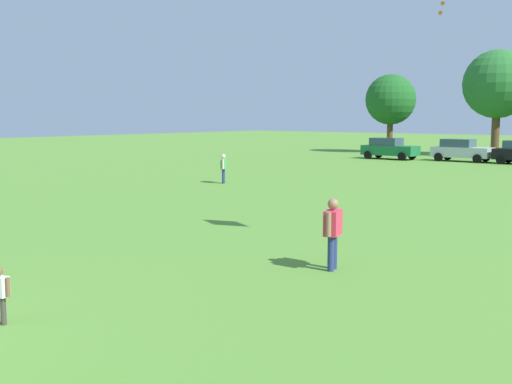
{
  "coord_description": "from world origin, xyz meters",
  "views": [
    {
      "loc": [
        10.39,
        -2.41,
        3.41
      ],
      "look_at": [
        2.12,
        7.83,
        1.78
      ],
      "focal_mm": 43.25,
      "sensor_mm": 36.0,
      "label": 1
    }
  ],
  "objects_px": {
    "adult_bystander": "(333,228)",
    "parked_car_green_0": "(389,148)",
    "bystander_near_trees": "(223,166)",
    "parked_car_silver_1": "(461,150)",
    "tree_left": "(498,84)",
    "tree_far_left": "(391,100)"
  },
  "relations": [
    {
      "from": "adult_bystander",
      "to": "parked_car_green_0",
      "type": "xyz_separation_m",
      "value": [
        -15.31,
        33.07,
        -0.1
      ]
    },
    {
      "from": "adult_bystander",
      "to": "tree_left",
      "type": "height_order",
      "value": "tree_left"
    },
    {
      "from": "adult_bystander",
      "to": "tree_far_left",
      "type": "relative_size",
      "value": 0.22
    },
    {
      "from": "tree_far_left",
      "to": "tree_left",
      "type": "relative_size",
      "value": 0.81
    },
    {
      "from": "bystander_near_trees",
      "to": "tree_far_left",
      "type": "height_order",
      "value": "tree_far_left"
    },
    {
      "from": "adult_bystander",
      "to": "bystander_near_trees",
      "type": "relative_size",
      "value": 1.08
    },
    {
      "from": "parked_car_silver_1",
      "to": "tree_left",
      "type": "height_order",
      "value": "tree_left"
    },
    {
      "from": "adult_bystander",
      "to": "parked_car_silver_1",
      "type": "bearing_deg",
      "value": 0.89
    },
    {
      "from": "bystander_near_trees",
      "to": "adult_bystander",
      "type": "bearing_deg",
      "value": 12.17
    },
    {
      "from": "parked_car_green_0",
      "to": "tree_far_left",
      "type": "distance_m",
      "value": 9.91
    },
    {
      "from": "parked_car_silver_1",
      "to": "tree_left",
      "type": "distance_m",
      "value": 9.26
    },
    {
      "from": "bystander_near_trees",
      "to": "parked_car_silver_1",
      "type": "bearing_deg",
      "value": 133.03
    },
    {
      "from": "tree_far_left",
      "to": "adult_bystander",
      "type": "bearing_deg",
      "value": -64.82
    },
    {
      "from": "tree_far_left",
      "to": "bystander_near_trees",
      "type": "bearing_deg",
      "value": -79.21
    },
    {
      "from": "parked_car_green_0",
      "to": "tree_far_left",
      "type": "xyz_separation_m",
      "value": [
        -4.05,
        8.11,
        4.02
      ]
    },
    {
      "from": "bystander_near_trees",
      "to": "parked_car_green_0",
      "type": "distance_m",
      "value": 21.43
    },
    {
      "from": "parked_car_green_0",
      "to": "parked_car_silver_1",
      "type": "height_order",
      "value": "same"
    },
    {
      "from": "adult_bystander",
      "to": "tree_far_left",
      "type": "xyz_separation_m",
      "value": [
        -19.36,
        41.17,
        3.93
      ]
    },
    {
      "from": "adult_bystander",
      "to": "bystander_near_trees",
      "type": "height_order",
      "value": "adult_bystander"
    },
    {
      "from": "tree_left",
      "to": "tree_far_left",
      "type": "bearing_deg",
      "value": -175.67
    },
    {
      "from": "bystander_near_trees",
      "to": "parked_car_green_0",
      "type": "height_order",
      "value": "parked_car_green_0"
    },
    {
      "from": "adult_bystander",
      "to": "parked_car_green_0",
      "type": "bearing_deg",
      "value": 9.5
    }
  ]
}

